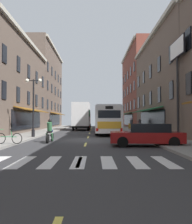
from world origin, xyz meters
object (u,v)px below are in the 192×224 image
at_px(sedan_mid, 147,135).
at_px(box_truck, 82,117).
at_px(motorcycle_rider, 50,132).
at_px(bicycle_near, 9,138).
at_px(pedestrian_mid, 131,124).
at_px(billboard_sign, 177,62).
at_px(pedestrian_near, 140,124).
at_px(transit_bus, 107,119).
at_px(street_lamp_twin, 33,104).
at_px(sedan_near, 86,124).

bearing_deg(sedan_mid, box_truck, 102.93).
xyz_separation_m(motorcycle_rider, bicycle_near, (-2.06, -2.43, -0.21)).
relative_size(box_truck, pedestrian_mid, 4.36).
distance_m(billboard_sign, pedestrian_mid, 16.72).
bearing_deg(bicycle_near, pedestrian_mid, 62.21).
height_order(sedan_mid, pedestrian_near, pedestrian_near).
distance_m(transit_bus, sedan_mid, 13.23).
bearing_deg(sedan_mid, bicycle_near, 179.80).
distance_m(billboard_sign, transit_bus, 11.33).
bearing_deg(billboard_sign, transit_bus, 118.76).
bearing_deg(street_lamp_twin, sedan_mid, -35.62).
bearing_deg(transit_bus, pedestrian_mid, 60.93).
bearing_deg(box_truck, pedestrian_mid, -18.97).
bearing_deg(motorcycle_rider, pedestrian_near, 59.06).
xyz_separation_m(sedan_near, motorcycle_rider, (-1.46, -29.74, -0.03)).
height_order(sedan_mid, street_lamp_twin, street_lamp_twin).
relative_size(transit_bus, sedan_near, 2.59).
bearing_deg(pedestrian_mid, billboard_sign, 106.50).
xyz_separation_m(transit_bus, sedan_mid, (1.73, -13.08, -0.92)).
bearing_deg(billboard_sign, pedestrian_near, 91.65).
distance_m(box_truck, motorcycle_rider, 19.92).
bearing_deg(sedan_near, bicycle_near, -96.24).
height_order(billboard_sign, transit_bus, billboard_sign).
bearing_deg(billboard_sign, bicycle_near, -161.40).
distance_m(transit_bus, motorcycle_rider, 11.63).
xyz_separation_m(billboard_sign, sedan_mid, (-3.28, -3.96, -5.41)).
height_order(motorcycle_rider, pedestrian_mid, pedestrian_mid).
bearing_deg(sedan_near, pedestrian_near, -61.55).
height_order(box_truck, street_lamp_twin, street_lamp_twin).
height_order(box_truck, pedestrian_mid, box_truck).
height_order(billboard_sign, sedan_mid, billboard_sign).
distance_m(bicycle_near, street_lamp_twin, 6.48).
bearing_deg(pedestrian_mid, street_lamp_twin, 64.82).
bearing_deg(box_truck, sedan_mid, -77.07).
xyz_separation_m(sedan_near, bicycle_near, (-3.52, -32.17, -0.23)).
relative_size(sedan_near, bicycle_near, 2.66).
height_order(billboard_sign, pedestrian_near, billboard_sign).
height_order(motorcycle_rider, street_lamp_twin, street_lamp_twin).
bearing_deg(bicycle_near, sedan_near, 83.76).
bearing_deg(pedestrian_mid, sedan_near, -48.77).
bearing_deg(sedan_mid, sedan_near, 98.65).
relative_size(box_truck, bicycle_near, 4.31).
xyz_separation_m(sedan_near, pedestrian_mid, (6.92, -12.37, 0.27)).
relative_size(transit_bus, box_truck, 1.59).
bearing_deg(box_truck, transit_bus, -69.79).
distance_m(sedan_near, bicycle_near, 32.36).
distance_m(sedan_near, street_lamp_twin, 26.48).
height_order(billboard_sign, sedan_near, billboard_sign).
bearing_deg(sedan_mid, street_lamp_twin, 144.38).
xyz_separation_m(sedan_near, sedan_mid, (4.90, -32.20, -0.04)).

